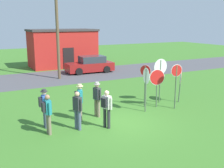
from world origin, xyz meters
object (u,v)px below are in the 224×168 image
(stop_sign_far_back, at_px, (145,79))
(stop_sign_leaning_right, at_px, (157,81))
(person_in_teal, at_px, (97,97))
(utility_pole, at_px, (57,22))
(parked_car_on_street, at_px, (90,65))
(stop_sign_rear_right, at_px, (160,72))
(stop_sign_low_front, at_px, (146,82))
(person_in_blue, at_px, (80,99))
(person_in_dark_shirt, at_px, (106,107))
(stop_sign_rear_left, at_px, (176,79))
(person_with_sunhat, at_px, (48,111))
(stop_sign_nearest, at_px, (180,80))
(person_near_signs, at_px, (77,108))
(person_holding_notes, at_px, (44,106))

(stop_sign_far_back, height_order, stop_sign_leaning_right, stop_sign_far_back)
(person_in_teal, bearing_deg, stop_sign_leaning_right, -0.92)
(utility_pole, bearing_deg, person_in_teal, -96.28)
(utility_pole, distance_m, parked_car_on_street, 5.38)
(stop_sign_rear_right, height_order, person_in_teal, stop_sign_rear_right)
(stop_sign_low_front, distance_m, person_in_blue, 3.52)
(stop_sign_low_front, bearing_deg, person_in_dark_shirt, -159.12)
(stop_sign_rear_left, height_order, person_with_sunhat, stop_sign_rear_left)
(parked_car_on_street, xyz_separation_m, person_in_dark_shirt, (-4.75, -12.81, 0.29))
(person_in_blue, height_order, person_in_teal, same)
(stop_sign_far_back, bearing_deg, person_in_blue, -175.81)
(stop_sign_nearest, bearing_deg, person_near_signs, -170.42)
(stop_sign_rear_right, distance_m, stop_sign_low_front, 1.94)
(parked_car_on_street, height_order, stop_sign_rear_right, stop_sign_rear_right)
(stop_sign_low_front, xyz_separation_m, person_in_dark_shirt, (-2.79, -1.07, -0.60))
(stop_sign_rear_right, distance_m, person_in_teal, 4.29)
(person_in_dark_shirt, bearing_deg, utility_pole, 83.27)
(utility_pole, height_order, parked_car_on_street, utility_pole)
(utility_pole, bearing_deg, person_in_dark_shirt, -96.73)
(stop_sign_low_front, bearing_deg, person_holding_notes, 177.39)
(person_in_blue, distance_m, person_in_dark_shirt, 1.63)
(person_holding_notes, bearing_deg, person_with_sunhat, -94.46)
(stop_sign_far_back, bearing_deg, parked_car_on_street, 82.16)
(utility_pole, xyz_separation_m, stop_sign_low_front, (1.46, -10.23, -2.98))
(person_with_sunhat, bearing_deg, person_in_teal, 20.36)
(stop_sign_rear_right, relative_size, stop_sign_rear_left, 1.06)
(utility_pole, distance_m, person_in_teal, 10.46)
(stop_sign_nearest, bearing_deg, person_in_teal, -179.76)
(stop_sign_low_front, xyz_separation_m, stop_sign_rear_left, (1.69, -0.32, 0.02))
(person_in_blue, xyz_separation_m, person_in_teal, (0.91, 0.03, -0.03))
(stop_sign_nearest, distance_m, person_in_dark_shirt, 5.73)
(stop_sign_rear_left, relative_size, person_holding_notes, 1.38)
(stop_sign_nearest, distance_m, stop_sign_far_back, 2.31)
(parked_car_on_street, xyz_separation_m, stop_sign_leaning_right, (-0.96, -11.34, 0.74))
(stop_sign_rear_right, height_order, person_near_signs, stop_sign_rear_right)
(utility_pole, xyz_separation_m, person_with_sunhat, (-3.75, -10.77, -3.58))
(utility_pole, xyz_separation_m, stop_sign_far_back, (1.89, -9.52, -3.01))
(parked_car_on_street, bearing_deg, stop_sign_rear_right, -91.60)
(stop_sign_rear_left, distance_m, person_holding_notes, 6.89)
(stop_sign_leaning_right, height_order, person_near_signs, stop_sign_leaning_right)
(stop_sign_low_front, height_order, person_near_signs, stop_sign_low_front)
(person_in_blue, relative_size, person_holding_notes, 1.00)
(person_holding_notes, relative_size, person_with_sunhat, 1.03)
(person_in_teal, relative_size, person_near_signs, 1.03)
(person_in_dark_shirt, bearing_deg, person_in_teal, 80.45)
(stop_sign_nearest, distance_m, person_near_signs, 6.78)
(person_holding_notes, xyz_separation_m, person_in_teal, (2.62, 0.22, -0.03))
(stop_sign_nearest, height_order, person_in_blue, stop_sign_nearest)
(stop_sign_leaning_right, relative_size, person_near_signs, 1.23)
(parked_car_on_street, bearing_deg, stop_sign_far_back, -97.84)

